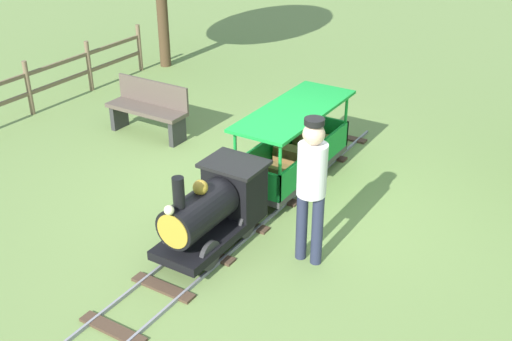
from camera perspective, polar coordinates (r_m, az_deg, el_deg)
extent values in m
plane|color=#75934C|center=(7.77, 1.24, -2.68)|extent=(60.00, 60.00, 0.00)
cube|color=gray|center=(7.44, 1.65, -3.99)|extent=(0.03, 5.70, 0.04)
cube|color=gray|center=(7.65, -1.40, -3.03)|extent=(0.03, 5.70, 0.04)
cube|color=#4C3828|center=(9.52, 8.01, 3.07)|extent=(0.71, 0.14, 0.03)
cube|color=#4C3828|center=(8.93, 6.11, 1.49)|extent=(0.71, 0.14, 0.03)
cube|color=#4C3828|center=(8.36, 3.95, -0.32)|extent=(0.71, 0.14, 0.03)
cube|color=#4C3828|center=(7.81, 1.47, -2.39)|extent=(0.71, 0.14, 0.03)
cube|color=#4C3828|center=(7.29, -1.37, -4.76)|extent=(0.71, 0.14, 0.03)
cube|color=#4C3828|center=(6.80, -4.67, -7.46)|extent=(0.71, 0.14, 0.03)
cube|color=#4C3828|center=(6.36, -8.49, -10.53)|extent=(0.71, 0.14, 0.03)
cube|color=#4C3828|center=(5.97, -12.95, -13.97)|extent=(0.71, 0.14, 0.03)
cube|color=black|center=(6.77, -4.14, -5.63)|extent=(0.59, 1.40, 0.10)
cylinder|color=black|center=(6.45, -5.27, -3.83)|extent=(0.44, 0.85, 0.44)
cylinder|color=#B7932D|center=(6.17, -7.62, -5.56)|extent=(0.37, 0.02, 0.37)
cylinder|color=black|center=(6.06, -7.09, -1.99)|extent=(0.12, 0.12, 0.32)
sphere|color=#B7932D|center=(6.35, -5.11, -1.55)|extent=(0.16, 0.16, 0.16)
cube|color=black|center=(6.94, -1.96, -1.56)|extent=(0.59, 0.45, 0.55)
cube|color=black|center=(6.80, -1.99, 0.61)|extent=(0.67, 0.53, 0.04)
sphere|color=#F2EAB2|center=(6.02, -7.95, -3.61)|extent=(0.10, 0.10, 0.10)
cylinder|color=#2D2D2D|center=(6.43, -4.23, -7.75)|extent=(0.05, 0.32, 0.32)
cylinder|color=#2D2D2D|center=(6.67, -7.55, -6.48)|extent=(0.05, 0.32, 0.32)
cylinder|color=#2D2D2D|center=(6.91, -0.85, -4.92)|extent=(0.05, 0.32, 0.32)
cylinder|color=#2D2D2D|center=(7.13, -4.05, -3.85)|extent=(0.05, 0.32, 0.32)
cube|color=#3F3F3F|center=(8.15, 3.42, 0.24)|extent=(0.67, 1.90, 0.08)
cube|color=green|center=(7.92, 5.46, 1.07)|extent=(0.04, 1.90, 0.35)
cube|color=green|center=(8.19, 1.53, 2.10)|extent=(0.04, 1.90, 0.35)
cube|color=green|center=(7.33, -0.02, -1.09)|extent=(0.67, 0.04, 0.35)
cube|color=green|center=(8.81, 6.37, 3.83)|extent=(0.67, 0.04, 0.35)
cylinder|color=green|center=(7.13, 2.19, -0.19)|extent=(0.04, 0.04, 0.75)
cylinder|color=green|center=(7.41, -1.91, 0.96)|extent=(0.04, 0.04, 0.75)
cylinder|color=green|center=(8.59, 8.18, 4.54)|extent=(0.04, 0.04, 0.75)
cylinder|color=green|center=(8.83, 4.57, 5.38)|extent=(0.04, 0.04, 0.75)
cube|color=green|center=(7.81, 3.59, 5.53)|extent=(0.77, 2.00, 0.04)
cube|color=olive|center=(8.51, 5.18, 2.59)|extent=(0.51, 0.20, 0.24)
cube|color=olive|center=(8.08, 3.45, 1.25)|extent=(0.51, 0.20, 0.24)
cube|color=olive|center=(7.66, 1.54, -0.25)|extent=(0.51, 0.20, 0.24)
cylinder|color=#262626|center=(7.54, 2.56, -2.29)|extent=(0.04, 0.24, 0.24)
cylinder|color=#262626|center=(7.75, -0.47, -1.39)|extent=(0.04, 0.24, 0.24)
cylinder|color=#262626|center=(8.60, 6.92, 1.46)|extent=(0.04, 0.24, 0.24)
cylinder|color=#262626|center=(8.78, 4.16, 2.17)|extent=(0.04, 0.24, 0.24)
cylinder|color=#282D47|center=(6.47, 5.62, -5.45)|extent=(0.12, 0.12, 0.80)
cylinder|color=#282D47|center=(6.53, 4.20, -5.01)|extent=(0.12, 0.12, 0.80)
cylinder|color=white|center=(6.16, 5.15, 0.07)|extent=(0.30, 0.30, 0.55)
sphere|color=beige|center=(6.00, 5.30, 3.34)|extent=(0.22, 0.22, 0.22)
cylinder|color=black|center=(5.94, 5.36, 4.48)|extent=(0.20, 0.20, 0.06)
cube|color=brown|center=(9.49, -9.99, 5.51)|extent=(1.30, 0.40, 0.06)
cube|color=brown|center=(9.55, -9.39, 6.98)|extent=(1.30, 0.04, 0.40)
cube|color=#333333|center=(9.23, -7.20, 3.65)|extent=(0.08, 0.32, 0.42)
cube|color=#333333|center=(9.94, -12.40, 4.98)|extent=(0.08, 0.32, 0.42)
cylinder|color=#4C3823|center=(12.57, -8.54, 13.88)|extent=(0.22, 0.22, 2.03)
cylinder|color=#756047|center=(12.51, -10.61, 10.96)|extent=(0.08, 0.08, 0.90)
cylinder|color=#756047|center=(11.60, -15.01, 9.20)|extent=(0.08, 0.08, 0.90)
cylinder|color=#756047|center=(10.78, -20.06, 7.09)|extent=(0.08, 0.08, 0.90)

